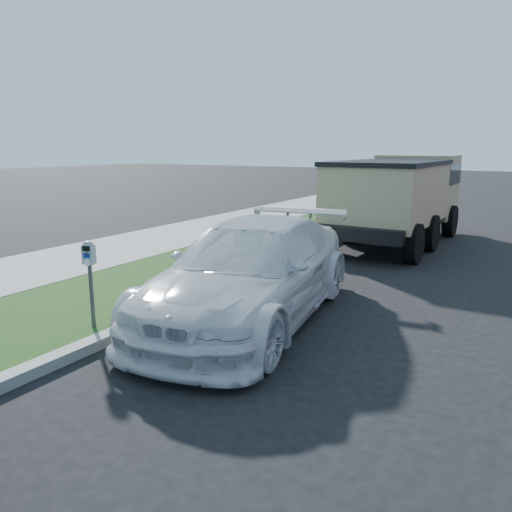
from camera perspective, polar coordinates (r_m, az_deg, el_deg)
The scene contains 5 objects.
ground at distance 7.07m, azimuth 5.81°, elevation -10.69°, with size 120.00×120.00×0.00m, color black.
streetside at distance 11.75m, azimuth -15.27°, elevation -1.36°, with size 6.12×50.00×0.15m.
parking_meter at distance 7.66m, azimuth -18.49°, elevation -1.02°, with size 0.21×0.17×1.31m.
white_wagon at distance 8.08m, azimuth -0.30°, elevation -1.72°, with size 2.23×5.49×1.59m, color silver.
dump_truck at distance 15.21m, azimuth 16.04°, elevation 6.78°, with size 2.70×6.48×2.51m.
Camera 1 is at (2.66, -5.95, 2.76)m, focal length 35.00 mm.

